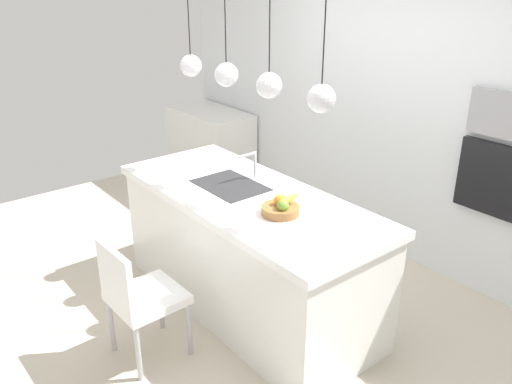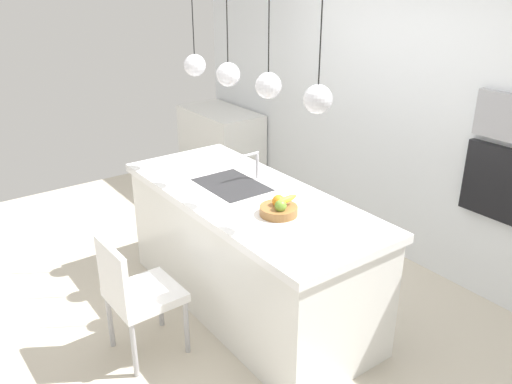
{
  "view_description": "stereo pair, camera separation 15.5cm",
  "coord_description": "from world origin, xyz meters",
  "px_view_note": "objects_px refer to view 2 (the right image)",
  "views": [
    {
      "loc": [
        2.81,
        -2.17,
        2.49
      ],
      "look_at": [
        0.1,
        0.0,
        1.01
      ],
      "focal_mm": 37.01,
      "sensor_mm": 36.0,
      "label": 1
    },
    {
      "loc": [
        2.9,
        -2.04,
        2.49
      ],
      "look_at": [
        0.1,
        0.0,
        1.01
      ],
      "focal_mm": 37.01,
      "sensor_mm": 36.0,
      "label": 2
    }
  ],
  "objects_px": {
    "chair_near": "(135,292)",
    "microwave": "(512,118)",
    "fruit_bowl": "(279,208)",
    "oven": "(500,183)"
  },
  "relations": [
    {
      "from": "fruit_bowl",
      "to": "chair_near",
      "type": "distance_m",
      "value": 1.11
    },
    {
      "from": "fruit_bowl",
      "to": "microwave",
      "type": "relative_size",
      "value": 0.48
    },
    {
      "from": "oven",
      "to": "chair_near",
      "type": "bearing_deg",
      "value": -111.44
    },
    {
      "from": "microwave",
      "to": "oven",
      "type": "distance_m",
      "value": 0.5
    },
    {
      "from": "oven",
      "to": "chair_near",
      "type": "xyz_separation_m",
      "value": [
        -0.99,
        -2.53,
        -0.5
      ]
    },
    {
      "from": "microwave",
      "to": "chair_near",
      "type": "xyz_separation_m",
      "value": [
        -0.99,
        -2.53,
        -1.0
      ]
    },
    {
      "from": "fruit_bowl",
      "to": "microwave",
      "type": "height_order",
      "value": "microwave"
    },
    {
      "from": "chair_near",
      "to": "oven",
      "type": "bearing_deg",
      "value": 68.56
    },
    {
      "from": "microwave",
      "to": "chair_near",
      "type": "relative_size",
      "value": 0.61
    },
    {
      "from": "chair_near",
      "to": "microwave",
      "type": "bearing_deg",
      "value": 68.56
    }
  ]
}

